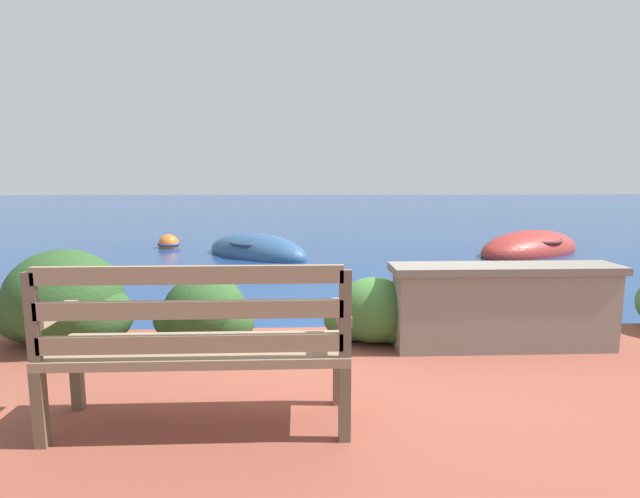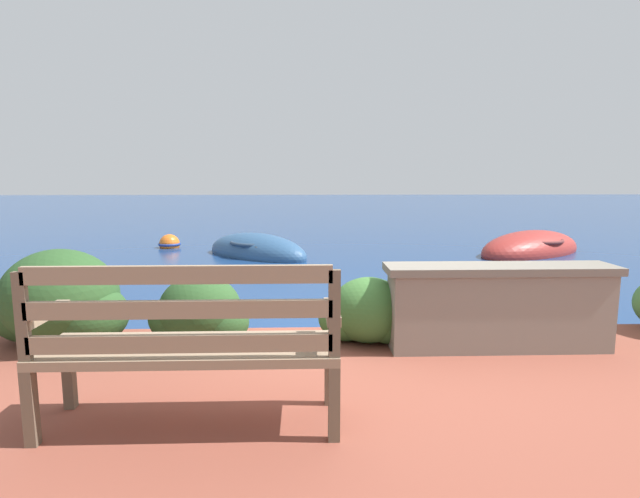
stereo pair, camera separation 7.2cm
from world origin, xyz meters
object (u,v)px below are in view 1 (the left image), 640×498
at_px(rowboat_nearest, 257,253).
at_px(mooring_buoy, 169,244).
at_px(park_bench, 198,342).
at_px(rowboat_mid, 530,250).

relative_size(rowboat_nearest, mooring_buoy, 5.19).
height_order(park_bench, mooring_buoy, park_bench).
distance_m(rowboat_mid, mooring_buoy, 7.81).
bearing_deg(rowboat_nearest, park_bench, -46.52).
height_order(rowboat_nearest, rowboat_mid, rowboat_mid).
bearing_deg(park_bench, rowboat_mid, 46.86).
distance_m(rowboat_nearest, mooring_buoy, 2.42).
height_order(park_bench, rowboat_nearest, park_bench).
bearing_deg(rowboat_nearest, mooring_buoy, -170.38).
bearing_deg(mooring_buoy, rowboat_nearest, -31.35).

